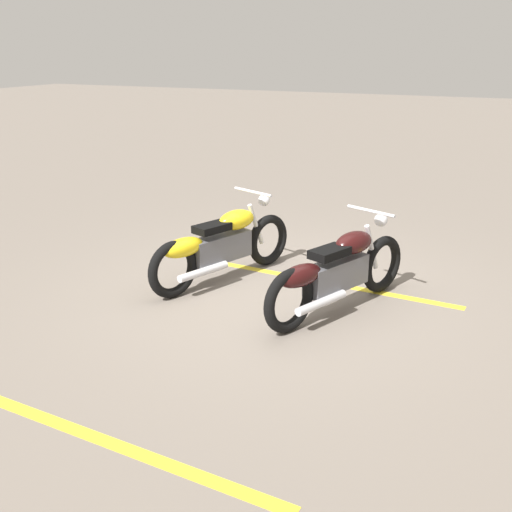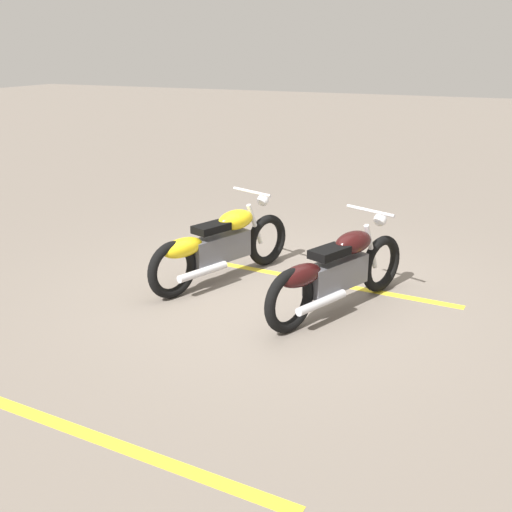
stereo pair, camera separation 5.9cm
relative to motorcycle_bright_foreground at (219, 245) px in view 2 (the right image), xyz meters
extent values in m
plane|color=slate|center=(0.07, 0.79, -0.46)|extent=(60.00, 60.00, 0.00)
torus|color=black|center=(-0.79, 0.28, -0.13)|extent=(0.67, 0.33, 0.67)
torus|color=black|center=(0.68, -0.25, -0.13)|extent=(0.67, 0.33, 0.67)
cube|color=#59595E|center=(-0.01, 0.00, -0.04)|extent=(0.86, 0.49, 0.32)
ellipsoid|color=yellow|center=(-0.26, 0.09, 0.26)|extent=(0.58, 0.44, 0.24)
ellipsoid|color=yellow|center=(0.53, -0.20, 0.10)|extent=(0.61, 0.42, 0.22)
cube|color=black|center=(0.11, -0.04, 0.24)|extent=(0.50, 0.38, 0.09)
cylinder|color=silver|center=(-0.57, 0.21, 0.13)|extent=(0.27, 0.14, 0.56)
cylinder|color=silver|center=(-0.53, 0.19, 0.56)|extent=(0.25, 0.59, 0.04)
sphere|color=silver|center=(-0.71, 0.26, 0.42)|extent=(0.15, 0.15, 0.15)
cylinder|color=silver|center=(0.42, -0.01, -0.20)|extent=(0.69, 0.32, 0.09)
torus|color=black|center=(-0.49, 1.85, -0.13)|extent=(0.66, 0.35, 0.67)
torus|color=black|center=(0.96, 1.28, -0.13)|extent=(0.66, 0.35, 0.67)
cube|color=#59595E|center=(0.28, 1.55, -0.04)|extent=(0.86, 0.51, 0.32)
ellipsoid|color=black|center=(0.03, 1.65, 0.26)|extent=(0.59, 0.45, 0.24)
ellipsoid|color=black|center=(0.81, 1.34, 0.10)|extent=(0.61, 0.43, 0.22)
cube|color=black|center=(0.41, 1.50, 0.24)|extent=(0.50, 0.39, 0.09)
cylinder|color=silver|center=(-0.27, 1.77, 0.13)|extent=(0.27, 0.15, 0.56)
cylinder|color=silver|center=(-0.23, 1.75, 0.56)|extent=(0.26, 0.59, 0.04)
sphere|color=silver|center=(-0.41, 1.82, 0.42)|extent=(0.15, 0.15, 0.15)
cylinder|color=silver|center=(0.71, 1.53, -0.20)|extent=(0.68, 0.34, 0.09)
cube|color=yellow|center=(-0.47, 1.23, -0.46)|extent=(0.33, 3.20, 0.01)
cube|color=yellow|center=(3.22, 0.69, -0.46)|extent=(0.33, 3.20, 0.01)
camera|label=1|loc=(6.25, 3.35, 2.29)|focal=43.50mm
camera|label=2|loc=(6.27, 3.30, 2.29)|focal=43.50mm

